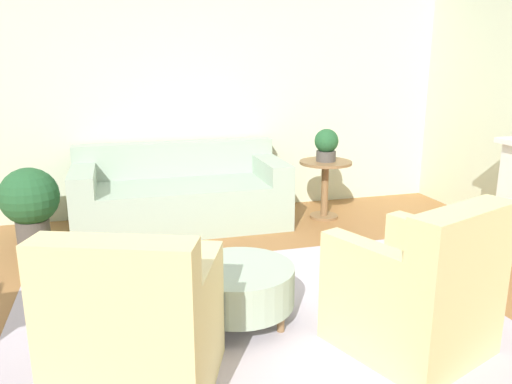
{
  "coord_description": "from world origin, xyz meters",
  "views": [
    {
      "loc": [
        -0.85,
        -3.02,
        1.71
      ],
      "look_at": [
        0.15,
        0.55,
        0.75
      ],
      "focal_mm": 35.0,
      "sensor_mm": 36.0,
      "label": 1
    }
  ],
  "objects_px": {
    "armchair_right": "(418,295)",
    "armchair_left": "(137,334)",
    "side_table": "(325,179)",
    "potted_plant_floor": "(30,200)",
    "couch": "(181,196)",
    "potted_plant_on_side_table": "(326,144)",
    "ottoman_table": "(239,285)"
  },
  "relations": [
    {
      "from": "armchair_right",
      "to": "side_table",
      "type": "bearing_deg",
      "value": 78.45
    },
    {
      "from": "armchair_left",
      "to": "armchair_right",
      "type": "bearing_deg",
      "value": 0.0
    },
    {
      "from": "armchair_right",
      "to": "ottoman_table",
      "type": "distance_m",
      "value": 1.15
    },
    {
      "from": "side_table",
      "to": "potted_plant_floor",
      "type": "height_order",
      "value": "potted_plant_floor"
    },
    {
      "from": "potted_plant_on_side_table",
      "to": "potted_plant_floor",
      "type": "xyz_separation_m",
      "value": [
        -3.07,
        0.04,
        -0.42
      ]
    },
    {
      "from": "armchair_right",
      "to": "side_table",
      "type": "relative_size",
      "value": 1.56
    },
    {
      "from": "armchair_right",
      "to": "side_table",
      "type": "height_order",
      "value": "armchair_right"
    },
    {
      "from": "ottoman_table",
      "to": "potted_plant_on_side_table",
      "type": "relative_size",
      "value": 2.11
    },
    {
      "from": "potted_plant_floor",
      "to": "couch",
      "type": "bearing_deg",
      "value": 5.07
    },
    {
      "from": "couch",
      "to": "armchair_left",
      "type": "xyz_separation_m",
      "value": [
        -0.59,
        -2.83,
        0.05
      ]
    },
    {
      "from": "armchair_right",
      "to": "potted_plant_floor",
      "type": "bearing_deg",
      "value": 133.07
    },
    {
      "from": "potted_plant_on_side_table",
      "to": "couch",
      "type": "bearing_deg",
      "value": 173.76
    },
    {
      "from": "armchair_left",
      "to": "ottoman_table",
      "type": "height_order",
      "value": "armchair_left"
    },
    {
      "from": "side_table",
      "to": "armchair_left",
      "type": "bearing_deg",
      "value": -129.4
    },
    {
      "from": "armchair_left",
      "to": "potted_plant_on_side_table",
      "type": "xyz_separation_m",
      "value": [
        2.18,
        2.66,
        0.47
      ]
    },
    {
      "from": "armchair_right",
      "to": "armchair_left",
      "type": "bearing_deg",
      "value": 180.0
    },
    {
      "from": "potted_plant_on_side_table",
      "to": "ottoman_table",
      "type": "bearing_deg",
      "value": -126.51
    },
    {
      "from": "ottoman_table",
      "to": "couch",
      "type": "bearing_deg",
      "value": 92.53
    },
    {
      "from": "armchair_left",
      "to": "potted_plant_on_side_table",
      "type": "bearing_deg",
      "value": 50.6
    },
    {
      "from": "ottoman_table",
      "to": "side_table",
      "type": "xyz_separation_m",
      "value": [
        1.5,
        2.02,
        0.19
      ]
    },
    {
      "from": "potted_plant_floor",
      "to": "potted_plant_on_side_table",
      "type": "bearing_deg",
      "value": -0.8
    },
    {
      "from": "armchair_left",
      "to": "armchair_right",
      "type": "distance_m",
      "value": 1.64
    },
    {
      "from": "couch",
      "to": "armchair_left",
      "type": "height_order",
      "value": "armchair_left"
    },
    {
      "from": "couch",
      "to": "side_table",
      "type": "distance_m",
      "value": 1.61
    },
    {
      "from": "armchair_right",
      "to": "potted_plant_floor",
      "type": "relative_size",
      "value": 1.38
    },
    {
      "from": "armchair_right",
      "to": "potted_plant_floor",
      "type": "xyz_separation_m",
      "value": [
        -2.53,
        2.7,
        0.05
      ]
    },
    {
      "from": "side_table",
      "to": "armchair_right",
      "type": "bearing_deg",
      "value": -101.55
    },
    {
      "from": "armchair_left",
      "to": "side_table",
      "type": "distance_m",
      "value": 3.44
    },
    {
      "from": "ottoman_table",
      "to": "potted_plant_floor",
      "type": "bearing_deg",
      "value": 127.35
    },
    {
      "from": "armchair_left",
      "to": "armchair_right",
      "type": "height_order",
      "value": "same"
    },
    {
      "from": "armchair_right",
      "to": "potted_plant_on_side_table",
      "type": "relative_size",
      "value": 2.85
    },
    {
      "from": "couch",
      "to": "potted_plant_on_side_table",
      "type": "height_order",
      "value": "potted_plant_on_side_table"
    }
  ]
}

